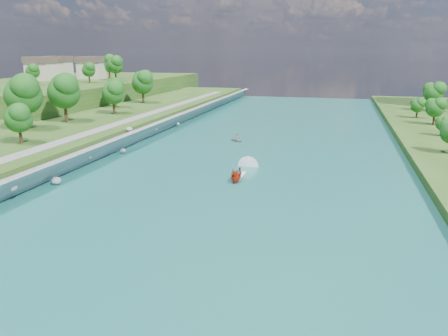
# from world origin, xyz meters

# --- Properties ---
(ground) EXTENTS (260.00, 260.00, 0.00)m
(ground) POSITION_xyz_m (0.00, 0.00, 0.00)
(ground) COLOR #2D5119
(ground) RESTS_ON ground
(river_water) EXTENTS (55.00, 240.00, 0.10)m
(river_water) POSITION_xyz_m (0.00, 20.00, 0.05)
(river_water) COLOR #185B50
(river_water) RESTS_ON ground
(ridge_west) EXTENTS (60.00, 120.00, 9.00)m
(ridge_west) POSITION_xyz_m (-82.50, 95.00, 4.50)
(ridge_west) COLOR #2D5119
(ridge_west) RESTS_ON ground
(riprap_bank) EXTENTS (4.23, 236.00, 4.56)m
(riprap_bank) POSITION_xyz_m (-25.85, 19.14, 1.80)
(riprap_bank) COLOR slate
(riprap_bank) RESTS_ON ground
(riverside_path) EXTENTS (3.00, 200.00, 0.10)m
(riverside_path) POSITION_xyz_m (-32.50, 20.00, 3.55)
(riverside_path) COLOR gray
(riverside_path) RESTS_ON berm_west
(ridge_houses) EXTENTS (29.50, 29.50, 8.40)m
(ridge_houses) POSITION_xyz_m (-88.67, 100.00, 13.31)
(ridge_houses) COLOR beige
(ridge_houses) RESTS_ON ridge_west
(trees_ridge) EXTENTS (21.33, 41.95, 10.71)m
(trees_ridge) POSITION_xyz_m (-69.87, 93.65, 13.86)
(trees_ridge) COLOR #185316
(trees_ridge) RESTS_ON ridge_west
(motorboat) EXTENTS (3.60, 18.70, 2.03)m
(motorboat) POSITION_xyz_m (0.58, 12.73, 0.71)
(motorboat) COLOR red
(motorboat) RESTS_ON river_water
(raft) EXTENTS (3.98, 3.96, 1.68)m
(raft) POSITION_xyz_m (-6.24, 40.41, 0.49)
(raft) COLOR gray
(raft) RESTS_ON river_water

